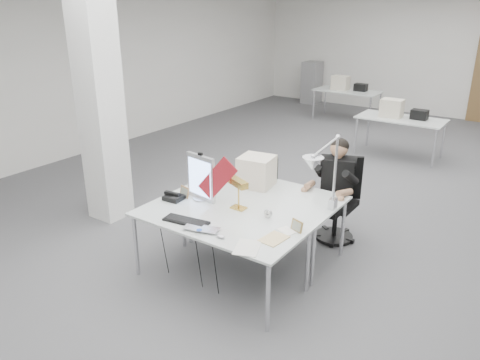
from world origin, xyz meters
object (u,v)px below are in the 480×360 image
(desk_main, at_px, (219,220))
(seated_person, at_px, (337,174))
(office_chair, at_px, (337,196))
(beige_monitor, at_px, (257,171))
(monitor, at_px, (201,177))
(desk_phone, at_px, (174,198))
(architect_lamp, at_px, (325,172))
(laptop, at_px, (199,231))
(bankers_lamp, at_px, (239,193))

(desk_main, bearing_deg, seated_person, 69.19)
(office_chair, height_order, seated_person, seated_person)
(desk_main, distance_m, seated_person, 1.70)
(beige_monitor, bearing_deg, seated_person, 27.17)
(office_chair, bearing_deg, beige_monitor, -161.73)
(monitor, height_order, beige_monitor, monitor)
(seated_person, bearing_deg, office_chair, 70.25)
(desk_phone, bearing_deg, architect_lamp, 14.72)
(laptop, distance_m, architect_lamp, 1.38)
(bankers_lamp, height_order, beige_monitor, same)
(monitor, bearing_deg, desk_phone, -130.44)
(seated_person, relative_size, architect_lamp, 0.80)
(desk_main, xyz_separation_m, architect_lamp, (0.85, 0.65, 0.51))
(desk_main, distance_m, bankers_lamp, 0.39)
(office_chair, height_order, laptop, office_chair)
(desk_main, bearing_deg, architect_lamp, 37.55)
(monitor, relative_size, bankers_lamp, 1.41)
(seated_person, relative_size, beige_monitor, 2.06)
(seated_person, height_order, desk_phone, seated_person)
(laptop, bearing_deg, bankers_lamp, 75.38)
(seated_person, xyz_separation_m, bankers_lamp, (-0.58, -1.24, 0.04))
(office_chair, relative_size, desk_phone, 5.89)
(laptop, xyz_separation_m, architect_lamp, (0.83, 1.00, 0.49))
(laptop, relative_size, beige_monitor, 0.91)
(desk_main, relative_size, bankers_lamp, 4.91)
(office_chair, bearing_deg, seated_person, -109.75)
(beige_monitor, xyz_separation_m, architect_lamp, (1.04, -0.36, 0.32))
(seated_person, distance_m, monitor, 1.67)
(desk_phone, bearing_deg, beige_monitor, 55.23)
(office_chair, distance_m, beige_monitor, 1.06)
(bankers_lamp, relative_size, beige_monitor, 0.95)
(desk_main, relative_size, desk_phone, 8.95)
(office_chair, distance_m, desk_phone, 2.02)
(desk_main, height_order, office_chair, office_chair)
(seated_person, height_order, bankers_lamp, seated_person)
(desk_phone, relative_size, architect_lamp, 0.20)
(monitor, height_order, architect_lamp, architect_lamp)
(seated_person, xyz_separation_m, monitor, (-1.08, -1.26, 0.11))
(architect_lamp, bearing_deg, laptop, -134.98)
(office_chair, xyz_separation_m, monitor, (-1.08, -1.31, 0.42))
(bankers_lamp, bearing_deg, desk_main, -68.51)
(seated_person, distance_m, beige_monitor, 0.97)
(monitor, distance_m, beige_monitor, 0.76)
(bankers_lamp, xyz_separation_m, desk_phone, (-0.73, -0.22, -0.16))
(desk_main, distance_m, laptop, 0.34)
(desk_phone, bearing_deg, laptop, -35.84)
(office_chair, bearing_deg, laptop, -126.05)
(monitor, distance_m, laptop, 0.87)
(seated_person, height_order, beige_monitor, seated_person)
(monitor, distance_m, desk_phone, 0.39)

